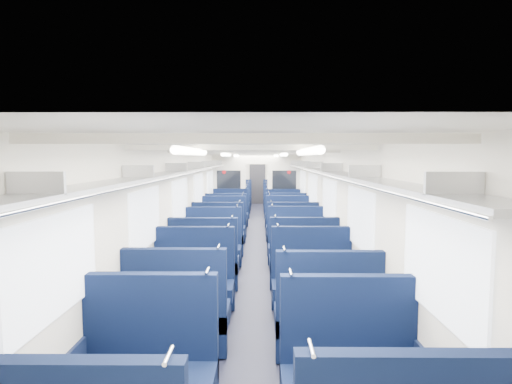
# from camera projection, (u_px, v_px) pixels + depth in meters

# --- Properties ---
(floor) EXTENTS (2.80, 18.00, 0.01)m
(floor) POSITION_uv_depth(u_px,v_px,m) (256.00, 243.00, 10.50)
(floor) COLOR black
(floor) RESTS_ON ground
(ceiling) EXTENTS (2.80, 18.00, 0.01)m
(ceiling) POSITION_uv_depth(u_px,v_px,m) (256.00, 152.00, 10.30)
(ceiling) COLOR white
(ceiling) RESTS_ON wall_left
(wall_left) EXTENTS (0.02, 18.00, 2.35)m
(wall_left) POSITION_uv_depth(u_px,v_px,m) (202.00, 198.00, 10.41)
(wall_left) COLOR silver
(wall_left) RESTS_ON floor
(dado_left) EXTENTS (0.03, 17.90, 0.70)m
(dado_left) POSITION_uv_depth(u_px,v_px,m) (203.00, 229.00, 10.48)
(dado_left) COLOR black
(dado_left) RESTS_ON floor
(wall_right) EXTENTS (0.02, 18.00, 2.35)m
(wall_right) POSITION_uv_depth(u_px,v_px,m) (310.00, 198.00, 10.39)
(wall_right) COLOR silver
(wall_right) RESTS_ON floor
(dado_right) EXTENTS (0.03, 17.90, 0.70)m
(dado_right) POSITION_uv_depth(u_px,v_px,m) (309.00, 229.00, 10.46)
(dado_right) COLOR black
(dado_right) RESTS_ON floor
(wall_far) EXTENTS (2.80, 0.02, 2.35)m
(wall_far) POSITION_uv_depth(u_px,v_px,m) (257.00, 179.00, 19.37)
(wall_far) COLOR silver
(wall_far) RESTS_ON floor
(luggage_rack_left) EXTENTS (0.36, 17.40, 0.18)m
(luggage_rack_left) POSITION_uv_depth(u_px,v_px,m) (209.00, 167.00, 10.34)
(luggage_rack_left) COLOR #B2B5BA
(luggage_rack_left) RESTS_ON wall_left
(luggage_rack_right) EXTENTS (0.36, 17.40, 0.18)m
(luggage_rack_right) POSITION_uv_depth(u_px,v_px,m) (303.00, 167.00, 10.32)
(luggage_rack_right) COLOR #B2B5BA
(luggage_rack_right) RESTS_ON wall_right
(windows) EXTENTS (2.78, 15.60, 0.75)m
(windows) POSITION_uv_depth(u_px,v_px,m) (256.00, 190.00, 9.93)
(windows) COLOR white
(windows) RESTS_ON wall_left
(ceiling_fittings) EXTENTS (2.70, 16.06, 0.11)m
(ceiling_fittings) POSITION_uv_depth(u_px,v_px,m) (256.00, 154.00, 10.05)
(ceiling_fittings) COLOR silver
(ceiling_fittings) RESTS_ON ceiling
(end_door) EXTENTS (0.75, 0.06, 2.00)m
(end_door) POSITION_uv_depth(u_px,v_px,m) (257.00, 183.00, 19.32)
(end_door) COLOR black
(end_door) RESTS_ON floor
(bulkhead) EXTENTS (2.80, 0.10, 2.35)m
(bulkhead) POSITION_uv_depth(u_px,v_px,m) (256.00, 188.00, 12.82)
(bulkhead) COLOR silver
(bulkhead) RESTS_ON floor
(seat_2) EXTENTS (1.13, 0.63, 1.26)m
(seat_2) POSITION_uv_depth(u_px,v_px,m) (148.00, 379.00, 3.32)
(seat_2) COLOR #0B1737
(seat_2) RESTS_ON floor
(seat_3) EXTENTS (1.13, 0.63, 1.26)m
(seat_3) POSITION_uv_depth(u_px,v_px,m) (351.00, 382.00, 3.27)
(seat_3) COLOR #0B1737
(seat_3) RESTS_ON floor
(seat_4) EXTENTS (1.13, 0.63, 1.26)m
(seat_4) POSITION_uv_depth(u_px,v_px,m) (178.00, 318.00, 4.57)
(seat_4) COLOR #0B1737
(seat_4) RESTS_ON floor
(seat_5) EXTENTS (1.13, 0.63, 1.26)m
(seat_5) POSITION_uv_depth(u_px,v_px,m) (326.00, 322.00, 4.46)
(seat_5) COLOR #0B1737
(seat_5) RESTS_ON floor
(seat_6) EXTENTS (1.13, 0.63, 1.26)m
(seat_6) POSITION_uv_depth(u_px,v_px,m) (193.00, 288.00, 5.63)
(seat_6) COLOR #0B1737
(seat_6) RESTS_ON floor
(seat_7) EXTENTS (1.13, 0.63, 1.26)m
(seat_7) POSITION_uv_depth(u_px,v_px,m) (312.00, 288.00, 5.64)
(seat_7) COLOR #0B1737
(seat_7) RESTS_ON floor
(seat_8) EXTENTS (1.13, 0.63, 1.26)m
(seat_8) POSITION_uv_depth(u_px,v_px,m) (205.00, 266.00, 6.79)
(seat_8) COLOR #0B1737
(seat_8) RESTS_ON floor
(seat_9) EXTENTS (1.13, 0.63, 1.26)m
(seat_9) POSITION_uv_depth(u_px,v_px,m) (303.00, 265.00, 6.83)
(seat_9) COLOR #0B1737
(seat_9) RESTS_ON floor
(seat_10) EXTENTS (1.13, 0.63, 1.26)m
(seat_10) POSITION_uv_depth(u_px,v_px,m) (212.00, 250.00, 7.92)
(seat_10) COLOR #0B1737
(seat_10) RESTS_ON floor
(seat_11) EXTENTS (1.13, 0.63, 1.26)m
(seat_11) POSITION_uv_depth(u_px,v_px,m) (296.00, 249.00, 8.05)
(seat_11) COLOR #0B1737
(seat_11) RESTS_ON floor
(seat_12) EXTENTS (1.13, 0.63, 1.26)m
(seat_12) POSITION_uv_depth(u_px,v_px,m) (218.00, 238.00, 9.09)
(seat_12) COLOR #0B1737
(seat_12) RESTS_ON floor
(seat_13) EXTENTS (1.13, 0.63, 1.26)m
(seat_13) POSITION_uv_depth(u_px,v_px,m) (292.00, 238.00, 9.10)
(seat_13) COLOR #0B1737
(seat_13) RESTS_ON floor
(seat_14) EXTENTS (1.13, 0.63, 1.26)m
(seat_14) POSITION_uv_depth(u_px,v_px,m) (223.00, 230.00, 10.22)
(seat_14) COLOR #0B1737
(seat_14) RESTS_ON floor
(seat_15) EXTENTS (1.13, 0.63, 1.26)m
(seat_15) POSITION_uv_depth(u_px,v_px,m) (288.00, 229.00, 10.33)
(seat_15) COLOR #0B1737
(seat_15) RESTS_ON floor
(seat_16) EXTENTS (1.13, 0.63, 1.26)m
(seat_16) POSITION_uv_depth(u_px,v_px,m) (226.00, 223.00, 11.29)
(seat_16) COLOR #0B1737
(seat_16) RESTS_ON floor
(seat_17) EXTENTS (1.13, 0.63, 1.26)m
(seat_17) POSITION_uv_depth(u_px,v_px,m) (285.00, 222.00, 11.42)
(seat_17) COLOR #0B1737
(seat_17) RESTS_ON floor
(seat_18) EXTENTS (1.13, 0.63, 1.26)m
(seat_18) POSITION_uv_depth(u_px,v_px,m) (230.00, 216.00, 12.64)
(seat_18) COLOR #0B1737
(seat_18) RESTS_ON floor
(seat_19) EXTENTS (1.13, 0.63, 1.26)m
(seat_19) POSITION_uv_depth(u_px,v_px,m) (283.00, 217.00, 12.48)
(seat_19) COLOR #0B1737
(seat_19) RESTS_ON floor
(seat_20) EXTENTS (1.13, 0.63, 1.26)m
(seat_20) POSITION_uv_depth(u_px,v_px,m) (234.00, 208.00, 14.65)
(seat_20) COLOR #0B1737
(seat_20) RESTS_ON floor
(seat_21) EXTENTS (1.13, 0.63, 1.26)m
(seat_21) POSITION_uv_depth(u_px,v_px,m) (280.00, 208.00, 14.62)
(seat_21) COLOR #0B1737
(seat_21) RESTS_ON floor
(seat_22) EXTENTS (1.13, 0.63, 1.26)m
(seat_22) POSITION_uv_depth(u_px,v_px,m) (236.00, 205.00, 15.62)
(seat_22) COLOR #0B1737
(seat_22) RESTS_ON floor
(seat_23) EXTENTS (1.13, 0.63, 1.26)m
(seat_23) POSITION_uv_depth(u_px,v_px,m) (278.00, 205.00, 15.68)
(seat_23) COLOR #0B1737
(seat_23) RESTS_ON floor
(seat_24) EXTENTS (1.13, 0.63, 1.26)m
(seat_24) POSITION_uv_depth(u_px,v_px,m) (237.00, 201.00, 16.92)
(seat_24) COLOR #0B1737
(seat_24) RESTS_ON floor
(seat_25) EXTENTS (1.13, 0.63, 1.26)m
(seat_25) POSITION_uv_depth(u_px,v_px,m) (277.00, 201.00, 16.88)
(seat_25) COLOR #0B1737
(seat_25) RESTS_ON floor
(seat_26) EXTENTS (1.13, 0.63, 1.26)m
(seat_26) POSITION_uv_depth(u_px,v_px,m) (239.00, 198.00, 18.01)
(seat_26) COLOR #0B1737
(seat_26) RESTS_ON floor
(seat_27) EXTENTS (1.13, 0.63, 1.26)m
(seat_27) POSITION_uv_depth(u_px,v_px,m) (276.00, 198.00, 18.01)
(seat_27) COLOR #0B1737
(seat_27) RESTS_ON floor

